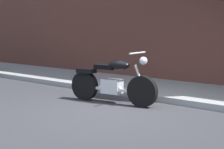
# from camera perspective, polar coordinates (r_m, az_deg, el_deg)

# --- Properties ---
(ground_plane) EXTENTS (60.00, 60.00, 0.00)m
(ground_plane) POSITION_cam_1_polar(r_m,az_deg,el_deg) (6.92, 0.99, -6.17)
(ground_plane) COLOR #38383D
(sidewalk) EXTENTS (24.55, 2.48, 0.14)m
(sidewalk) POSITION_cam_1_polar(r_m,az_deg,el_deg) (8.95, 11.38, -2.79)
(sidewalk) COLOR #9C9C9C
(sidewalk) RESTS_ON ground
(motorcycle) EXTENTS (2.18, 0.72, 1.17)m
(motorcycle) POSITION_cam_1_polar(r_m,az_deg,el_deg) (7.58, 0.01, -1.38)
(motorcycle) COLOR black
(motorcycle) RESTS_ON ground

